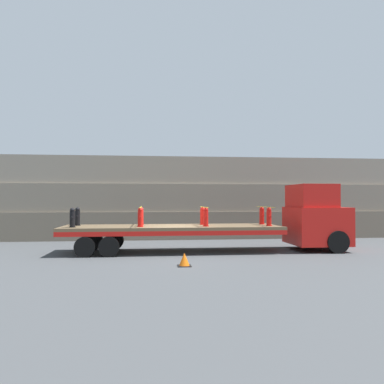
{
  "coord_description": "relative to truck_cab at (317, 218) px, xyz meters",
  "views": [
    {
      "loc": [
        -0.9,
        -17.12,
        2.4
      ],
      "look_at": [
        0.89,
        0.0,
        2.74
      ],
      "focal_mm": 35.0,
      "sensor_mm": 36.0,
      "label": 1
    }
  ],
  "objects": [
    {
      "name": "ground_plane",
      "position": [
        -6.89,
        0.0,
        -1.52
      ],
      "size": [
        120.0,
        120.0,
        0.0
      ],
      "primitive_type": "plane",
      "color": "#3F4244"
    },
    {
      "name": "rock_cliff",
      "position": [
        -6.89,
        6.64,
        0.98
      ],
      "size": [
        60.0,
        3.3,
        5.0
      ],
      "color": "#706656",
      "rests_on": "ground_plane"
    },
    {
      "name": "truck_cab",
      "position": [
        0.0,
        0.0,
        0.0
      ],
      "size": [
        2.48,
        2.68,
        3.11
      ],
      "color": "red",
      "rests_on": "ground_plane"
    },
    {
      "name": "flatbed_trailer",
      "position": [
        -7.48,
        0.0,
        -0.53
      ],
      "size": [
        9.91,
        2.65,
        1.2
      ],
      "color": "brown",
      "rests_on": "ground_plane"
    },
    {
      "name": "fire_hydrant_black_near_0",
      "position": [
        -11.24,
        -0.56,
        0.09
      ],
      "size": [
        0.28,
        0.44,
        0.84
      ],
      "color": "black",
      "rests_on": "flatbed_trailer"
    },
    {
      "name": "fire_hydrant_black_far_0",
      "position": [
        -11.24,
        0.56,
        0.09
      ],
      "size": [
        0.28,
        0.44,
        0.84
      ],
      "color": "black",
      "rests_on": "flatbed_trailer"
    },
    {
      "name": "fire_hydrant_red_near_1",
      "position": [
        -8.34,
        -0.56,
        0.09
      ],
      "size": [
        0.28,
        0.44,
        0.84
      ],
      "color": "red",
      "rests_on": "flatbed_trailer"
    },
    {
      "name": "fire_hydrant_red_far_1",
      "position": [
        -8.34,
        0.56,
        0.09
      ],
      "size": [
        0.28,
        0.44,
        0.84
      ],
      "color": "red",
      "rests_on": "flatbed_trailer"
    },
    {
      "name": "fire_hydrant_red_near_2",
      "position": [
        -5.44,
        -0.56,
        0.09
      ],
      "size": [
        0.28,
        0.44,
        0.84
      ],
      "color": "red",
      "rests_on": "flatbed_trailer"
    },
    {
      "name": "fire_hydrant_red_far_2",
      "position": [
        -5.44,
        0.56,
        0.09
      ],
      "size": [
        0.28,
        0.44,
        0.84
      ],
      "color": "red",
      "rests_on": "flatbed_trailer"
    },
    {
      "name": "fire_hydrant_red_near_3",
      "position": [
        -2.54,
        -0.56,
        0.09
      ],
      "size": [
        0.28,
        0.44,
        0.84
      ],
      "color": "red",
      "rests_on": "flatbed_trailer"
    },
    {
      "name": "fire_hydrant_red_far_3",
      "position": [
        -2.54,
        0.56,
        0.09
      ],
      "size": [
        0.28,
        0.44,
        0.84
      ],
      "color": "red",
      "rests_on": "flatbed_trailer"
    },
    {
      "name": "cargo_strap_rear",
      "position": [
        -8.34,
        0.0,
        0.53
      ],
      "size": [
        0.05,
        2.75,
        0.01
      ],
      "color": "yellow",
      "rests_on": "fire_hydrant_red_near_1"
    },
    {
      "name": "cargo_strap_middle",
      "position": [
        -5.44,
        0.0,
        0.53
      ],
      "size": [
        0.05,
        2.75,
        0.01
      ],
      "color": "yellow",
      "rests_on": "fire_hydrant_red_near_2"
    },
    {
      "name": "cargo_strap_front",
      "position": [
        -2.54,
        0.0,
        0.53
      ],
      "size": [
        0.05,
        2.75,
        0.01
      ],
      "color": "yellow",
      "rests_on": "fire_hydrant_red_near_3"
    },
    {
      "name": "traffic_cone",
      "position": [
        -6.66,
        -3.67,
        -1.28
      ],
      "size": [
        0.49,
        0.49,
        0.48
      ],
      "color": "black",
      "rests_on": "ground_plane"
    }
  ]
}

